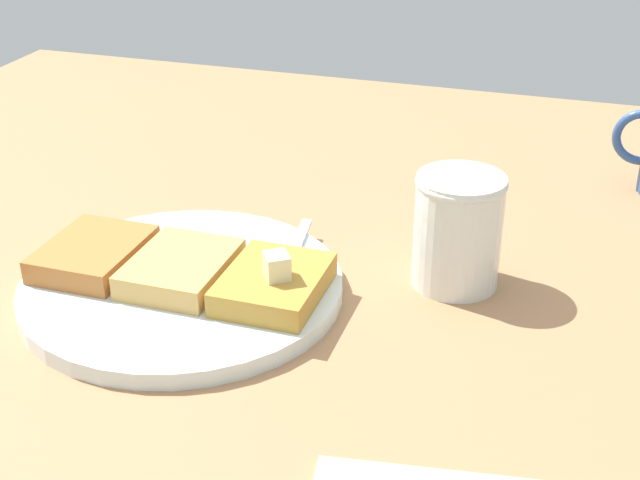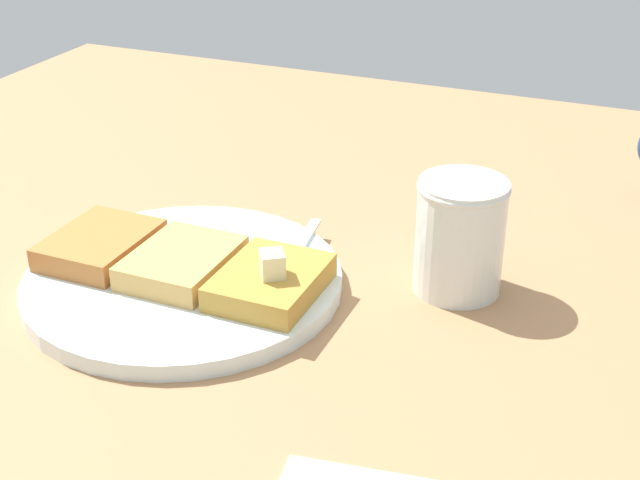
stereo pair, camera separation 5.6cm
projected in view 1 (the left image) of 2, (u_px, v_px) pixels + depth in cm
name	position (u px, v px, depth cm)	size (l,w,h in cm)	color
table_surface	(216.00, 262.00, 80.52)	(106.26, 106.26, 2.59)	#A3754D
plate	(182.00, 286.00, 72.52)	(26.18, 26.18, 1.42)	white
toast_slice_left	(274.00, 284.00, 69.57)	(7.45, 9.50, 2.02)	#B48533
toast_slice_middle	(181.00, 269.00, 71.78)	(7.45, 9.50, 2.02)	tan
toast_slice_right	(94.00, 254.00, 73.99)	(7.45, 9.50, 2.02)	#B26C33
butter_pat_primary	(277.00, 266.00, 68.01)	(2.00, 1.80, 2.00)	beige
fork	(287.00, 268.00, 73.54)	(3.60, 16.05, 0.36)	silver
syrup_jar	(457.00, 235.00, 72.67)	(7.41, 7.41, 9.60)	#4A1E0B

